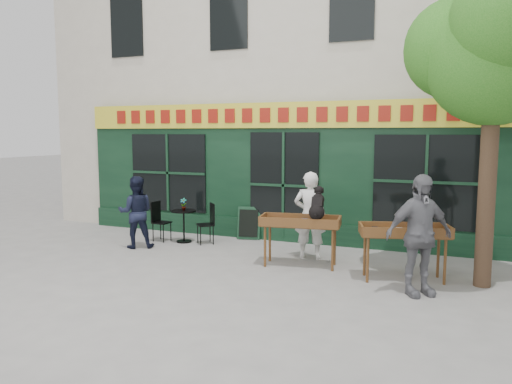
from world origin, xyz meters
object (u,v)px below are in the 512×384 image
book_cart_center (300,225)px  book_cart_right (404,234)px  woman (310,215)px  man_left (136,212)px  bistro_table (184,220)px  man_right (419,235)px  dog (317,202)px

book_cart_center → book_cart_right: size_ratio=0.98×
book_cart_center → woman: 0.65m
man_left → bistro_table: bearing=-160.1°
man_left → man_right: bearing=138.5°
book_cart_center → dog: 0.59m
book_cart_center → bistro_table: 3.35m
woman → man_left: (-3.90, -0.58, -0.09)m
dog → book_cart_right: bearing=-13.5°
book_cart_right → man_left: size_ratio=1.00×
man_right → woman: bearing=108.0°
book_cart_center → woman: size_ratio=0.87×
book_cart_right → man_left: 5.87m
man_right → man_left: 6.25m
woman → man_right: size_ratio=0.93×
book_cart_center → dog: dog is taller
woman → book_cart_right: woman is taller
book_cart_right → woman: bearing=140.0°
book_cart_center → dog: size_ratio=2.63×
book_cart_right → man_right: size_ratio=0.83×
book_cart_center → woman: bearing=81.1°
man_right → dog: bearing=118.2°
man_right → man_left: man_right is taller
woman → bistro_table: (-3.20, 0.32, -0.36)m
man_left → book_cart_center: bearing=146.7°
book_cart_center → man_left: bearing=170.0°
woman → bistro_table: woman is taller
dog → book_cart_right: (1.62, -0.13, -0.47)m
woman → dog: bearing=107.7°
book_cart_right → man_right: (0.30, -0.75, 0.15)m
woman → bistro_table: bearing=-14.7°
bistro_table → man_left: 1.17m
book_cart_right → bistro_table: 5.30m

